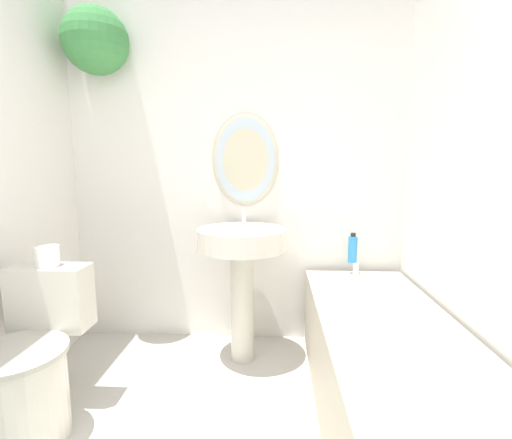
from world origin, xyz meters
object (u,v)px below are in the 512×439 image
object	(u,v)px
toilet	(27,372)
pedestal_sink	(242,258)
shampoo_bottle	(353,249)
bathtub	(387,372)
toilet_paper_roll	(47,256)

from	to	relation	value
toilet	pedestal_sink	distance (m)	1.22
shampoo_bottle	bathtub	bearing A→B (deg)	-88.68
toilet	shampoo_bottle	size ratio (longest dim) A/B	3.73
pedestal_sink	shampoo_bottle	bearing A→B (deg)	15.58
bathtub	toilet_paper_roll	bearing A→B (deg)	177.05
pedestal_sink	toilet_paper_roll	size ratio (longest dim) A/B	8.58
toilet	toilet_paper_roll	distance (m)	0.53
toilet	shampoo_bottle	bearing A→B (deg)	29.09
pedestal_sink	toilet_paper_roll	bearing A→B (deg)	-151.98
toilet	shampoo_bottle	xyz separation A→B (m)	(1.63, 0.91, 0.38)
toilet	pedestal_sink	bearing A→B (deg)	37.65
shampoo_bottle	toilet_paper_roll	size ratio (longest dim) A/B	1.78
toilet	shampoo_bottle	distance (m)	1.91
pedestal_sink	bathtub	size ratio (longest dim) A/B	0.56
toilet	toilet_paper_roll	size ratio (longest dim) A/B	6.66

